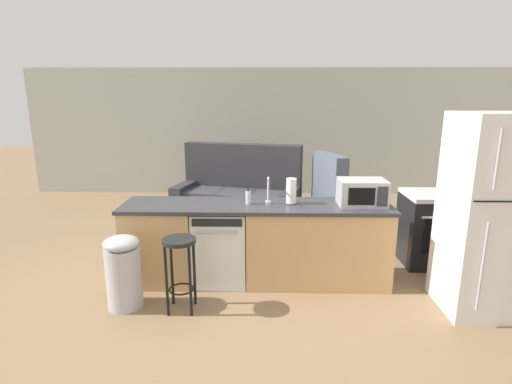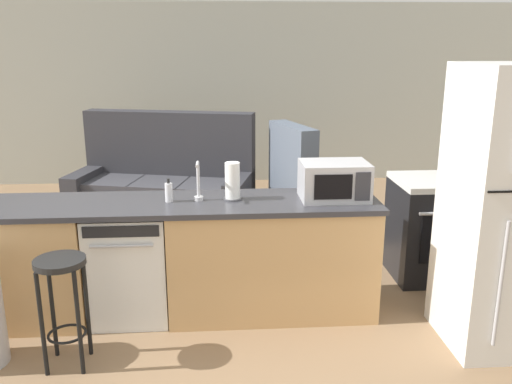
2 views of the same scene
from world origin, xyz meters
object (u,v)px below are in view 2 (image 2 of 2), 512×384
(bar_stool, at_px, (62,289))
(armchair, at_px, (308,201))
(kettle, at_px, (455,165))
(paper_towel_roll, at_px, (232,182))
(microwave, at_px, (334,181))
(refrigerator, at_px, (508,210))
(soap_bottle, at_px, (169,192))
(stove_range, at_px, (437,228))
(couch, at_px, (165,190))
(dishwasher, at_px, (130,263))

(bar_stool, height_order, armchair, armchair)
(kettle, bearing_deg, paper_towel_roll, -162.05)
(microwave, xyz_separation_m, kettle, (1.23, 0.68, -0.05))
(refrigerator, height_order, armchair, refrigerator)
(paper_towel_roll, bearing_deg, bar_stool, -147.58)
(microwave, height_order, kettle, microwave)
(soap_bottle, distance_m, kettle, 2.55)
(stove_range, distance_m, couch, 3.05)
(paper_towel_roll, xyz_separation_m, soap_bottle, (-0.47, -0.03, -0.07))
(dishwasher, height_order, microwave, microwave)
(soap_bottle, height_order, bar_stool, soap_bottle)
(stove_range, bearing_deg, kettle, 37.71)
(paper_towel_roll, relative_size, soap_bottle, 1.60)
(microwave, bearing_deg, refrigerator, -27.35)
(stove_range, height_order, kettle, kettle)
(soap_bottle, bearing_deg, refrigerator, -13.68)
(bar_stool, height_order, couch, couch)
(soap_bottle, height_order, armchair, armchair)
(stove_range, height_order, couch, couch)
(microwave, xyz_separation_m, armchair, (0.12, 1.82, -0.69))
(refrigerator, relative_size, couch, 0.89)
(paper_towel_roll, relative_size, armchair, 0.24)
(refrigerator, distance_m, microwave, 1.20)
(armchair, bearing_deg, stove_range, -53.44)
(stove_range, xyz_separation_m, soap_bottle, (-2.29, -0.54, 0.52))
(kettle, xyz_separation_m, armchair, (-1.11, 1.14, -0.64))
(armchair, bearing_deg, couch, 165.26)
(dishwasher, relative_size, microwave, 1.68)
(refrigerator, relative_size, bar_stool, 2.59)
(stove_range, distance_m, kettle, 0.58)
(stove_range, height_order, microwave, microwave)
(refrigerator, bearing_deg, couch, 132.35)
(microwave, height_order, paper_towel_roll, paper_towel_roll)
(refrigerator, bearing_deg, kettle, 82.17)
(microwave, height_order, armchair, armchair)
(soap_bottle, bearing_deg, kettle, 15.28)
(paper_towel_roll, bearing_deg, refrigerator, -17.82)
(dishwasher, xyz_separation_m, kettle, (2.77, 0.68, 0.56))
(stove_range, xyz_separation_m, refrigerator, (-0.00, -1.10, 0.50))
(paper_towel_roll, distance_m, bar_stool, 1.39)
(microwave, bearing_deg, armchair, 86.19)
(soap_bottle, relative_size, armchair, 0.15)
(refrigerator, xyz_separation_m, kettle, (0.17, 1.23, 0.03))
(stove_range, xyz_separation_m, couch, (-2.54, 1.69, -0.06))
(stove_range, distance_m, microwave, 1.33)
(microwave, bearing_deg, stove_range, 27.41)
(microwave, height_order, bar_stool, microwave)
(armchair, bearing_deg, refrigerator, -68.34)
(microwave, bearing_deg, paper_towel_roll, 177.26)
(paper_towel_roll, distance_m, couch, 2.40)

